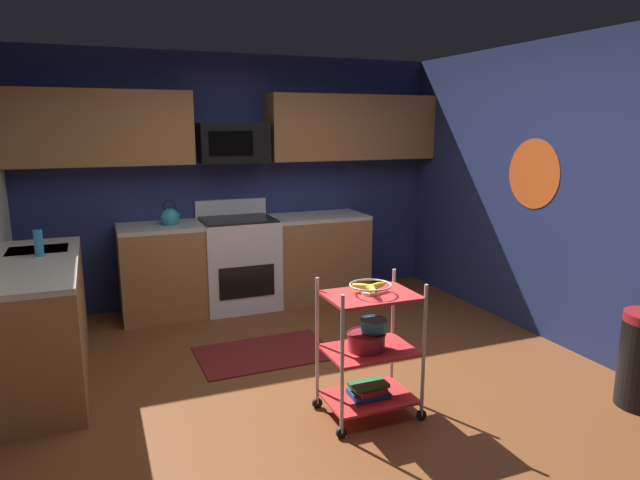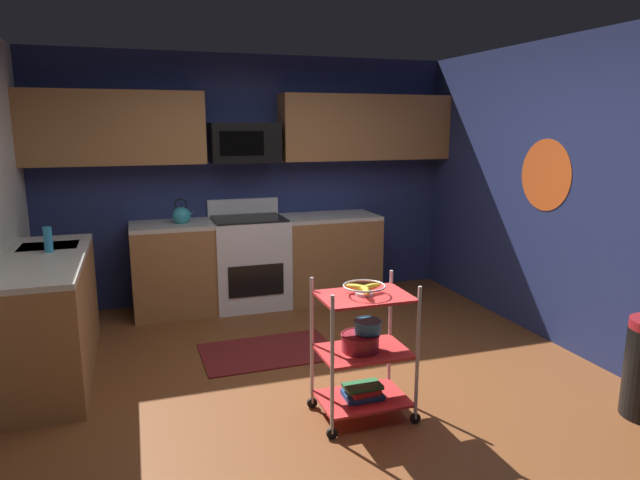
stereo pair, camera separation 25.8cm
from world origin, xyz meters
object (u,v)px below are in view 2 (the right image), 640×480
at_px(microwave, 244,143).
at_px(fruit_bowl, 364,288).
at_px(mixing_bowl_large, 360,342).
at_px(mixing_bowl_small, 368,326).
at_px(dish_soap_bottle, 48,239).
at_px(book_stack, 363,391).
at_px(kettle, 182,215).
at_px(oven_range, 249,261).
at_px(rolling_cart, 363,351).

xyz_separation_m(microwave, fruit_bowl, (0.23, -2.64, -0.82)).
xyz_separation_m(mixing_bowl_large, mixing_bowl_small, (0.05, 0.00, 0.10)).
height_order(fruit_bowl, dish_soap_bottle, dish_soap_bottle).
relative_size(mixing_bowl_large, dish_soap_bottle, 1.26).
distance_m(book_stack, kettle, 2.81).
height_order(oven_range, dish_soap_bottle, dish_soap_bottle).
distance_m(microwave, rolling_cart, 2.93).
bearing_deg(rolling_cart, mixing_bowl_large, 180.00).
height_order(mixing_bowl_large, kettle, kettle).
xyz_separation_m(oven_range, mixing_bowl_large, (0.21, -2.53, 0.04)).
distance_m(fruit_bowl, kettle, 2.69).
bearing_deg(kettle, rolling_cart, -70.33).
bearing_deg(dish_soap_bottle, microwave, 32.62).
bearing_deg(mixing_bowl_large, microwave, 94.57).
bearing_deg(kettle, mixing_bowl_large, -70.78).
bearing_deg(mixing_bowl_small, book_stack, -171.53).
bearing_deg(kettle, fruit_bowl, -70.33).
bearing_deg(dish_soap_bottle, fruit_bowl, -37.34).
bearing_deg(microwave, book_stack, -84.95).
bearing_deg(kettle, dish_soap_bottle, -136.88).
bearing_deg(fruit_bowl, mixing_bowl_large, -180.00).
relative_size(mixing_bowl_small, book_stack, 0.72).
relative_size(microwave, dish_soap_bottle, 3.50).
distance_m(kettle, dish_soap_bottle, 1.48).
bearing_deg(rolling_cart, dish_soap_bottle, 142.66).
relative_size(fruit_bowl, book_stack, 1.08).
bearing_deg(fruit_bowl, oven_range, 95.25).
bearing_deg(book_stack, oven_range, 95.25).
relative_size(oven_range, kettle, 4.17).
bearing_deg(oven_range, rolling_cart, -84.75).
bearing_deg(book_stack, dish_soap_bottle, 142.66).
distance_m(microwave, kettle, 0.98).
distance_m(microwave, dish_soap_bottle, 2.19).
relative_size(mixing_bowl_large, mixing_bowl_small, 1.38).
height_order(kettle, dish_soap_bottle, kettle).
distance_m(microwave, book_stack, 3.06).
height_order(oven_range, microwave, microwave).
height_order(oven_range, rolling_cart, oven_range).
distance_m(fruit_bowl, mixing_bowl_small, 0.26).
distance_m(oven_range, mixing_bowl_small, 2.54).
distance_m(rolling_cart, fruit_bowl, 0.42).
bearing_deg(kettle, oven_range, 0.33).
height_order(rolling_cart, fruit_bowl, rolling_cart).
xyz_separation_m(oven_range, dish_soap_bottle, (-1.75, -1.02, 0.54)).
relative_size(fruit_bowl, kettle, 1.03).
height_order(rolling_cart, book_stack, rolling_cart).
bearing_deg(oven_range, fruit_bowl, -84.75).
bearing_deg(microwave, mixing_bowl_large, -85.43).
bearing_deg(dish_soap_bottle, mixing_bowl_small, -36.82).
distance_m(mixing_bowl_small, dish_soap_bottle, 2.55).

